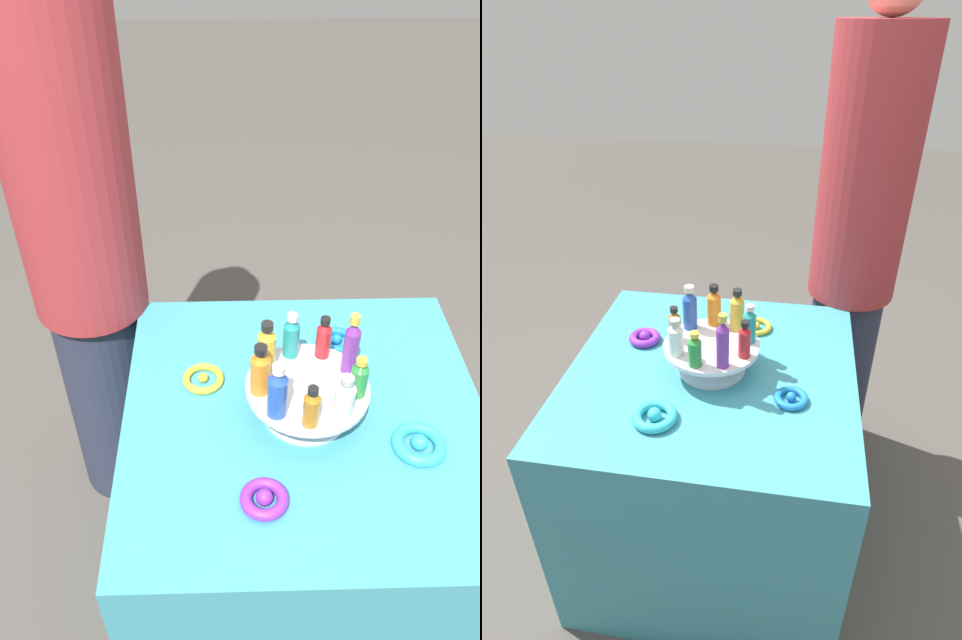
# 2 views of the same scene
# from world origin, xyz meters

# --- Properties ---
(ground_plane) EXTENTS (12.00, 12.00, 0.00)m
(ground_plane) POSITION_xyz_m (0.00, 0.00, 0.00)
(ground_plane) COLOR #4C4742
(party_table) EXTENTS (0.80, 0.80, 0.73)m
(party_table) POSITION_xyz_m (0.00, 0.00, 0.37)
(party_table) COLOR teal
(party_table) RESTS_ON ground_plane
(display_stand) EXTENTS (0.26, 0.26, 0.09)m
(display_stand) POSITION_xyz_m (0.00, 0.00, 0.79)
(display_stand) COLOR silver
(display_stand) RESTS_ON party_table
(bottle_teal) EXTENTS (0.04, 0.04, 0.11)m
(bottle_teal) POSITION_xyz_m (-0.10, -0.03, 0.87)
(bottle_teal) COLOR teal
(bottle_teal) RESTS_ON display_stand
(bottle_gold) EXTENTS (0.04, 0.04, 0.13)m
(bottle_gold) POSITION_xyz_m (-0.06, -0.09, 0.88)
(bottle_gold) COLOR gold
(bottle_gold) RESTS_ON display_stand
(bottle_orange) EXTENTS (0.04, 0.04, 0.12)m
(bottle_orange) POSITION_xyz_m (0.01, -0.10, 0.88)
(bottle_orange) COLOR orange
(bottle_orange) RESTS_ON display_stand
(bottle_blue) EXTENTS (0.04, 0.04, 0.13)m
(bottle_blue) POSITION_xyz_m (0.07, -0.07, 0.88)
(bottle_blue) COLOR #234CAD
(bottle_blue) RESTS_ON display_stand
(bottle_amber) EXTENTS (0.03, 0.03, 0.10)m
(bottle_amber) POSITION_xyz_m (0.10, -0.01, 0.87)
(bottle_amber) COLOR #AD6B19
(bottle_amber) RESTS_ON display_stand
(bottle_clear) EXTENTS (0.04, 0.04, 0.11)m
(bottle_clear) POSITION_xyz_m (0.08, 0.06, 0.87)
(bottle_clear) COLOR silver
(bottle_clear) RESTS_ON display_stand
(bottle_green) EXTENTS (0.04, 0.04, 0.10)m
(bottle_green) POSITION_xyz_m (0.02, 0.10, 0.86)
(bottle_green) COLOR #288438
(bottle_green) RESTS_ON display_stand
(bottle_purple) EXTENTS (0.03, 0.03, 0.15)m
(bottle_purple) POSITION_xyz_m (-0.05, 0.09, 0.89)
(bottle_purple) COLOR #702D93
(bottle_purple) RESTS_ON display_stand
(bottle_red) EXTENTS (0.03, 0.03, 0.11)m
(bottle_red) POSITION_xyz_m (-0.09, 0.04, 0.87)
(bottle_red) COLOR #B21E23
(bottle_red) RESTS_ON display_stand
(ribbon_bow_gold) EXTENTS (0.10, 0.10, 0.02)m
(ribbon_bow_gold) POSITION_xyz_m (-0.10, -0.23, 0.74)
(ribbon_bow_gold) COLOR gold
(ribbon_bow_gold) RESTS_ON party_table
(ribbon_bow_purple) EXTENTS (0.10, 0.10, 0.03)m
(ribbon_bow_purple) POSITION_xyz_m (0.23, -0.10, 0.75)
(ribbon_bow_purple) COLOR purple
(ribbon_bow_purple) RESTS_ON party_table
(ribbon_bow_teal) EXTENTS (0.11, 0.11, 0.04)m
(ribbon_bow_teal) POSITION_xyz_m (0.10, 0.23, 0.75)
(ribbon_bow_teal) COLOR #2DB7CC
(ribbon_bow_teal) RESTS_ON party_table
(ribbon_bow_blue) EXTENTS (0.09, 0.09, 0.03)m
(ribbon_bow_blue) POSITION_xyz_m (-0.23, 0.10, 0.74)
(ribbon_bow_blue) COLOR blue
(ribbon_bow_blue) RESTS_ON party_table
(person_figure) EXTENTS (0.30, 0.30, 1.75)m
(person_figure) POSITION_xyz_m (-0.41, -0.53, 0.88)
(person_figure) COLOR #282D42
(person_figure) RESTS_ON ground_plane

